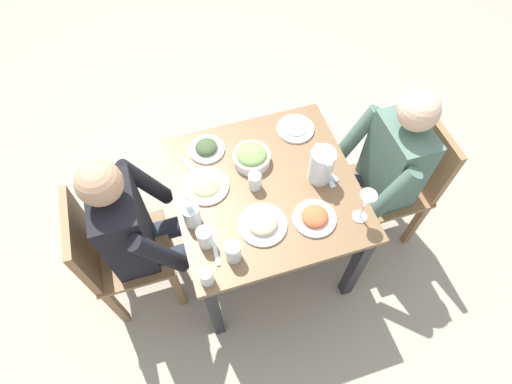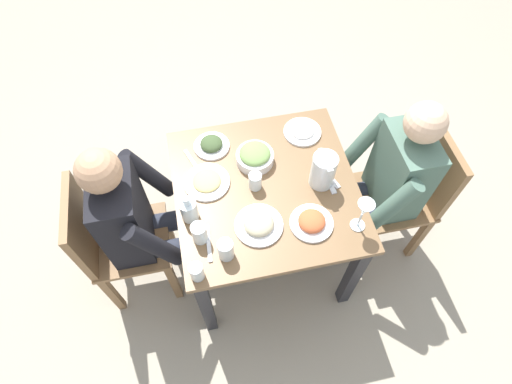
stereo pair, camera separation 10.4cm
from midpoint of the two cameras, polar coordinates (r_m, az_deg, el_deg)
name	(u,v)px [view 2 (the right image)]	position (r m, az deg, el deg)	size (l,w,h in m)	color
ground_plane	(264,251)	(2.71, 2.14, -8.08)	(8.00, 8.00, 0.00)	#9E937F
dining_table	(265,201)	(2.16, 2.66, -1.25)	(0.90, 0.90, 0.75)	brown
chair_near	(408,191)	(2.49, 21.22, 0.12)	(0.40, 0.40, 0.90)	olive
chair_far	(113,240)	(2.28, -17.79, -6.34)	(0.40, 0.40, 0.90)	olive
diner_near	(380,182)	(2.28, 17.86, 1.22)	(0.48, 0.53, 1.19)	#4C6B5B
diner_far	(146,219)	(2.12, -13.45, -3.70)	(0.48, 0.53, 1.19)	black
water_pitcher	(323,170)	(2.02, 10.62, 2.88)	(0.16, 0.12, 0.19)	silver
salad_bowl	(255,156)	(2.11, 1.26, 4.89)	(0.19, 0.19, 0.09)	white
plate_beans	(259,224)	(1.92, 1.92, -4.45)	(0.23, 0.23, 0.06)	white
plate_dolmas	(211,145)	(2.19, -4.75, 6.42)	(0.19, 0.19, 0.05)	white
plate_fries	(207,181)	(2.06, -5.31, 1.40)	(0.23, 0.23, 0.04)	white
plate_yoghurt	(302,131)	(2.27, 7.68, 8.19)	(0.20, 0.20, 0.04)	white
plate_rice_curry	(312,222)	(1.95, 9.13, -4.11)	(0.20, 0.20, 0.06)	white
water_glass_far_left	(197,272)	(1.81, -6.46, -10.84)	(0.06, 0.06, 0.09)	silver
water_glass_by_pitcher	(226,250)	(1.83, -2.53, -7.94)	(0.07, 0.07, 0.11)	silver
water_glass_center	(255,181)	(2.01, 1.36, 1.45)	(0.06, 0.06, 0.09)	silver
water_glass_near_left	(200,233)	(1.87, -6.16, -5.65)	(0.07, 0.07, 0.11)	silver
wine_glass	(364,210)	(1.89, 16.06, -2.47)	(0.08, 0.08, 0.20)	silver
oil_carafe	(189,211)	(1.93, -7.62, -2.59)	(0.08, 0.08, 0.16)	silver
salt_shaker	(332,158)	(2.16, 11.65, 4.54)	(0.03, 0.03, 0.05)	white
fork_near	(328,180)	(2.11, 11.22, 1.60)	(0.17, 0.03, 0.01)	silver
knife_near	(209,243)	(1.90, -4.94, -7.06)	(0.18, 0.02, 0.01)	silver
fork_far	(329,176)	(2.12, 11.27, 2.13)	(0.17, 0.03, 0.01)	silver
knife_far	(193,162)	(2.15, -7.22, 3.99)	(0.18, 0.02, 0.01)	silver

